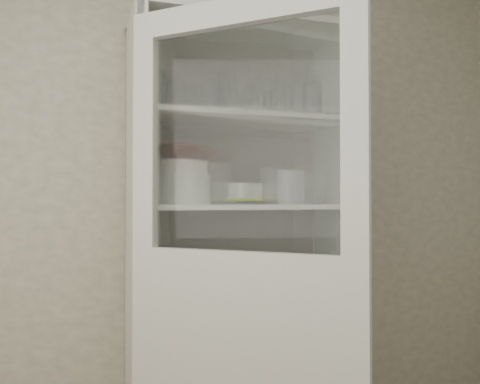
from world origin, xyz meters
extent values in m
cube|color=gray|center=(0.00, 1.50, 1.30)|extent=(3.60, 0.02, 2.60)
cube|color=beige|center=(-0.28, 1.27, 1.05)|extent=(0.03, 0.45, 2.10)
cube|color=beige|center=(0.68, 1.27, 1.05)|extent=(0.03, 0.45, 2.10)
cube|color=gray|center=(0.20, 1.49, 1.05)|extent=(1.00, 0.03, 2.10)
cube|color=beige|center=(0.20, 1.27, 2.08)|extent=(1.00, 0.45, 0.03)
cube|color=white|center=(0.20, 1.26, 0.45)|extent=(0.94, 0.42, 0.02)
cube|color=white|center=(0.20, 1.26, 0.85)|extent=(0.94, 0.42, 0.02)
cube|color=white|center=(0.20, 1.26, 1.25)|extent=(0.94, 0.42, 0.02)
cube|color=white|center=(0.20, 1.26, 1.65)|extent=(0.94, 0.42, 0.02)
cube|color=beige|center=(0.03, 0.74, 1.95)|extent=(0.68, 0.65, 0.10)
cube|color=beige|center=(-0.27, 1.02, 1.50)|extent=(0.09, 0.09, 0.80)
cube|color=beige|center=(0.32, 0.46, 1.50)|extent=(0.09, 0.09, 0.80)
cube|color=silver|center=(0.03, 0.74, 1.50)|extent=(0.53, 0.50, 0.78)
cylinder|color=silver|center=(-0.21, 1.11, 1.74)|extent=(0.08, 0.08, 0.16)
cylinder|color=silver|center=(-0.21, 1.13, 1.73)|extent=(0.09, 0.09, 0.14)
cylinder|color=silver|center=(0.08, 1.14, 1.73)|extent=(0.07, 0.07, 0.13)
cylinder|color=silver|center=(0.10, 1.12, 1.74)|extent=(0.09, 0.09, 0.15)
cylinder|color=silver|center=(0.42, 1.12, 1.73)|extent=(0.09, 0.09, 0.13)
cylinder|color=silver|center=(0.35, 1.17, 1.74)|extent=(0.10, 0.10, 0.15)
cylinder|color=silver|center=(0.50, 1.11, 1.73)|extent=(0.09, 0.09, 0.15)
cylinder|color=silver|center=(-0.21, 1.28, 1.72)|extent=(0.07, 0.07, 0.13)
cylinder|color=silver|center=(-0.12, 1.25, 1.73)|extent=(0.08, 0.08, 0.14)
cylinder|color=silver|center=(-0.03, 1.26, 1.73)|extent=(0.08, 0.08, 0.14)
cylinder|color=silver|center=(0.36, 1.29, 1.73)|extent=(0.08, 0.08, 0.13)
cylinder|color=silver|center=(0.42, 1.24, 1.73)|extent=(0.08, 0.08, 0.14)
cylinder|color=white|center=(-0.07, 1.22, 1.32)|extent=(0.23, 0.23, 0.13)
cylinder|color=white|center=(-0.08, 1.37, 1.29)|extent=(0.19, 0.19, 0.06)
cylinder|color=silver|center=(-0.07, 1.22, 1.42)|extent=(0.21, 0.21, 0.06)
imported|color=#492416|center=(-0.07, 1.22, 1.48)|extent=(0.31, 0.31, 0.06)
cylinder|color=silver|center=(0.21, 1.25, 1.27)|extent=(0.37, 0.37, 0.02)
cube|color=yellow|center=(0.21, 1.25, 1.28)|extent=(0.21, 0.21, 0.01)
cylinder|color=white|center=(0.21, 1.25, 1.32)|extent=(0.17, 0.17, 0.07)
cylinder|color=silver|center=(0.45, 1.26, 1.34)|extent=(0.13, 0.13, 0.16)
imported|color=navy|center=(0.42, 1.19, 0.90)|extent=(0.14, 0.14, 0.09)
imported|color=teal|center=(0.39, 1.35, 0.91)|extent=(0.10, 0.10, 0.09)
imported|color=white|center=(0.44, 1.17, 0.91)|extent=(0.14, 0.14, 0.10)
cylinder|color=teal|center=(0.36, 1.33, 0.91)|extent=(0.09, 0.09, 0.09)
ellipsoid|color=teal|center=(0.36, 1.33, 0.96)|extent=(0.09, 0.09, 0.02)
cylinder|color=silver|center=(-0.08, 1.21, 0.88)|extent=(0.10, 0.10, 0.04)
cylinder|color=white|center=(-0.05, 1.29, 0.92)|extent=(0.13, 0.13, 0.12)
imported|color=silver|center=(0.12, 1.25, 0.50)|extent=(0.26, 0.26, 0.07)
cube|color=#9897A6|center=(0.43, 1.29, 0.49)|extent=(0.20, 0.15, 0.06)
cylinder|color=silver|center=(0.51, 1.14, 1.74)|extent=(0.07, 0.07, 0.15)
camera|label=1|loc=(-0.53, -0.95, 1.27)|focal=38.00mm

